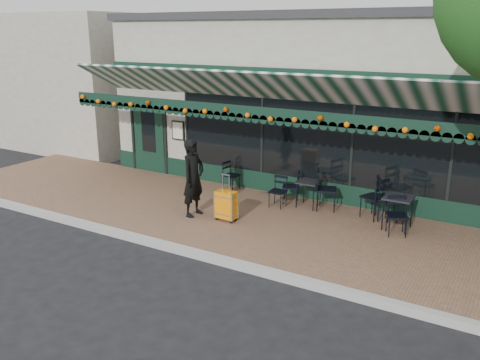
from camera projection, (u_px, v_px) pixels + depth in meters
The scene contains 16 objects.
ground at pixel (210, 259), 9.78m from camera, with size 80.00×80.00×0.00m, color black.
sidewalk at pixel (259, 223), 11.41m from camera, with size 18.00×4.00×0.15m, color brown.
curb at pixel (207, 257), 9.69m from camera, with size 18.00×0.16×0.15m, color #9E9E99.
restaurant_building at pixel (350, 97), 15.61m from camera, with size 12.00×9.60×4.50m.
neighbor_building_left at pixel (63, 74), 22.05m from camera, with size 12.00×8.00×4.80m, color #B8B4A1.
woman at pixel (193, 178), 11.44m from camera, with size 0.65×0.42×1.77m, color black.
suitcase at pixel (226, 205), 11.25m from camera, with size 0.47×0.26×1.06m.
cafe_table_a at pixel (398, 200), 10.70m from camera, with size 0.58×0.58×0.72m.
cafe_table_b at pixel (309, 184), 12.07m from camera, with size 0.52×0.52×0.64m.
chair_a_left at pixel (374, 198), 11.37m from camera, with size 0.48×0.48×0.97m, color black, non-canonical shape.
chair_a_right at pixel (387, 198), 11.29m from camera, with size 0.50×0.50×0.99m, color black, non-canonical shape.
chair_a_front at pixel (397, 216), 10.43m from camera, with size 0.41×0.41×0.83m, color black, non-canonical shape.
chair_b_left at pixel (291, 187), 12.41m from camera, with size 0.40×0.40×0.81m, color black, non-canonical shape.
chair_b_right at pixel (326, 190), 11.91m from camera, with size 0.49×0.49×0.97m, color black, non-canonical shape.
chair_b_front at pixel (278, 192), 12.12m from camera, with size 0.38×0.38×0.75m, color black, non-canonical shape.
chair_solo at pixel (231, 176), 13.47m from camera, with size 0.38×0.38×0.76m, color black, non-canonical shape.
Camera 1 is at (5.05, -7.41, 4.23)m, focal length 38.00 mm.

